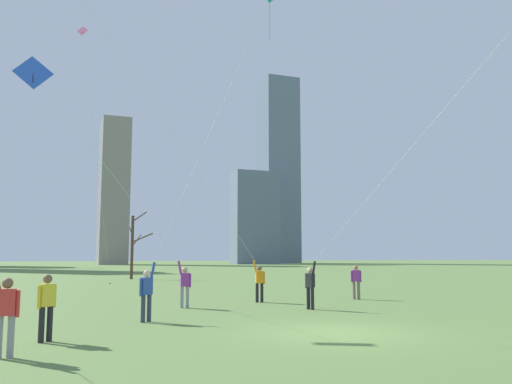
% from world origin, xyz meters
% --- Properties ---
extents(ground_plane, '(400.00, 400.00, 0.00)m').
position_xyz_m(ground_plane, '(0.00, 0.00, 0.00)').
color(ground_plane, '#5B7A3D').
extents(kite_flyer_far_back_blue, '(6.97, 0.75, 9.57)m').
position_xyz_m(kite_flyer_far_back_blue, '(-3.62, 8.16, 2.82)').
color(kite_flyer_far_back_blue, gray).
rests_on(kite_flyer_far_back_blue, ground).
extents(kite_flyer_midfield_left_yellow, '(11.65, 0.95, 17.02)m').
position_xyz_m(kite_flyer_midfield_left_yellow, '(0.10, 9.49, 2.99)').
color(kite_flyer_midfield_left_yellow, black).
rests_on(kite_flyer_midfield_left_yellow, ground).
extents(kite_flyer_midfield_right_teal, '(5.77, 1.63, 13.22)m').
position_xyz_m(kite_flyer_midfield_right_teal, '(-3.52, 4.41, 3.05)').
color(kite_flyer_midfield_right_teal, '#33384C').
rests_on(kite_flyer_midfield_right_teal, ground).
extents(kite_flyer_foreground_right_red, '(5.38, 15.57, 15.16)m').
position_xyz_m(kite_flyer_foreground_right_red, '(2.78, 4.22, 2.48)').
color(kite_flyer_foreground_right_red, black).
rests_on(kite_flyer_foreground_right_red, ground).
extents(bystander_far_off_by_trees, '(0.47, 0.33, 1.62)m').
position_xyz_m(bystander_far_off_by_trees, '(6.48, 9.45, 0.90)').
color(bystander_far_off_by_trees, '#726656').
rests_on(bystander_far_off_by_trees, ground).
extents(bystander_strolling_midfield, '(0.44, 0.36, 1.62)m').
position_xyz_m(bystander_strolling_midfield, '(-7.34, 1.13, 0.90)').
color(bystander_strolling_midfield, black).
rests_on(bystander_strolling_midfield, ground).
extents(distant_kite_drifting_left_pink, '(3.07, 1.04, 19.81)m').
position_xyz_m(distant_kite_drifting_left_pink, '(-5.40, 28.56, 17.38)').
color(distant_kite_drifting_left_pink, pink).
rests_on(distant_kite_drifting_left_pink, ground).
extents(bare_tree_right_of_center, '(2.44, 2.66, 6.11)m').
position_xyz_m(bare_tree_right_of_center, '(-0.31, 35.90, 3.08)').
color(bare_tree_right_of_center, '#4C3828').
rests_on(bare_tree_right_of_center, ground).
extents(skyline_mid_tower_right, '(11.48, 5.96, 23.42)m').
position_xyz_m(skyline_mid_tower_right, '(41.14, 113.42, 11.71)').
color(skyline_mid_tower_right, slate).
rests_on(skyline_mid_tower_right, ground).
extents(skyline_tall_tower, '(9.70, 10.27, 52.61)m').
position_xyz_m(skyline_tall_tower, '(52.56, 125.13, 26.30)').
color(skyline_tall_tower, slate).
rests_on(skyline_tall_tower, ground).
extents(skyline_short_annex, '(6.62, 9.27, 34.88)m').
position_xyz_m(skyline_short_annex, '(6.52, 117.99, 17.44)').
color(skyline_short_annex, gray).
rests_on(skyline_short_annex, ground).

